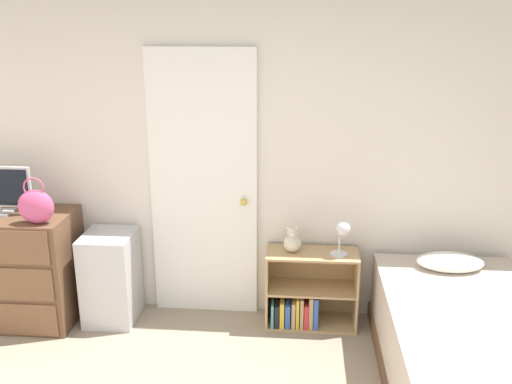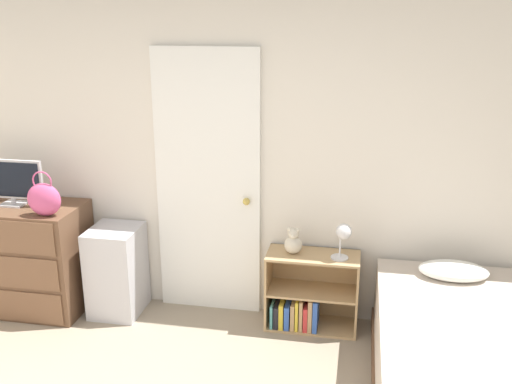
# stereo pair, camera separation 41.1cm
# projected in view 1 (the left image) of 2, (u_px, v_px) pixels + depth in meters

# --- Properties ---
(wall_back) EXTENTS (10.00, 0.06, 2.55)m
(wall_back) POSITION_uv_depth(u_px,v_px,m) (240.00, 157.00, 4.34)
(wall_back) COLOR silver
(wall_back) RESTS_ON ground_plane
(door_closed) EXTENTS (0.82, 0.09, 2.10)m
(door_closed) POSITION_uv_depth(u_px,v_px,m) (204.00, 187.00, 4.38)
(door_closed) COLOR white
(door_closed) RESTS_ON ground_plane
(dresser) EXTENTS (1.01, 0.55, 0.88)m
(dresser) POSITION_uv_depth(u_px,v_px,m) (10.00, 267.00, 4.42)
(dresser) COLOR brown
(dresser) RESTS_ON ground_plane
(handbag) EXTENTS (0.26, 0.14, 0.34)m
(handbag) POSITION_uv_depth(u_px,v_px,m) (36.00, 206.00, 4.06)
(handbag) COLOR #C64C7F
(handbag) RESTS_ON dresser
(storage_bin) EXTENTS (0.38, 0.42, 0.72)m
(storage_bin) POSITION_uv_depth(u_px,v_px,m) (111.00, 277.00, 4.45)
(storage_bin) COLOR silver
(storage_bin) RESTS_ON ground_plane
(bookshelf) EXTENTS (0.70, 0.32, 0.60)m
(bookshelf) POSITION_uv_depth(u_px,v_px,m) (305.00, 296.00, 4.42)
(bookshelf) COLOR tan
(bookshelf) RESTS_ON ground_plane
(teddy_bear) EXTENTS (0.14, 0.14, 0.21)m
(teddy_bear) POSITION_uv_depth(u_px,v_px,m) (293.00, 241.00, 4.29)
(teddy_bear) COLOR beige
(teddy_bear) RESTS_ON bookshelf
(desk_lamp) EXTENTS (0.15, 0.14, 0.28)m
(desk_lamp) POSITION_uv_depth(u_px,v_px,m) (343.00, 231.00, 4.18)
(desk_lamp) COLOR silver
(desk_lamp) RESTS_ON bookshelf
(bed) EXTENTS (1.06, 1.85, 0.66)m
(bed) POSITION_uv_depth(u_px,v_px,m) (470.00, 352.00, 3.60)
(bed) COLOR brown
(bed) RESTS_ON ground_plane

